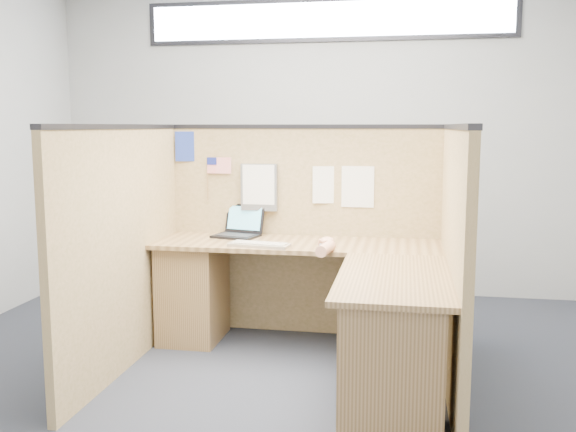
% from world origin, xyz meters
% --- Properties ---
extents(floor, '(5.00, 5.00, 0.00)m').
position_xyz_m(floor, '(0.00, 0.00, 0.00)').
color(floor, '#1F232C').
rests_on(floor, ground).
extents(wall_back, '(5.00, 0.00, 5.00)m').
position_xyz_m(wall_back, '(0.00, 2.25, 1.40)').
color(wall_back, '#A3A6A8').
rests_on(wall_back, floor).
extents(wall_front, '(5.00, 0.00, 5.00)m').
position_xyz_m(wall_front, '(0.00, -2.25, 1.40)').
color(wall_front, '#A3A6A8').
rests_on(wall_front, floor).
extents(clerestory_window, '(3.30, 0.04, 0.38)m').
position_xyz_m(clerestory_window, '(0.00, 2.23, 2.45)').
color(clerestory_window, '#232328').
rests_on(clerestory_window, wall_back).
extents(cubicle_partitions, '(2.06, 1.83, 1.53)m').
position_xyz_m(cubicle_partitions, '(0.00, 0.43, 0.77)').
color(cubicle_partitions, olive).
rests_on(cubicle_partitions, floor).
extents(l_desk, '(1.95, 1.75, 0.73)m').
position_xyz_m(l_desk, '(0.18, 0.29, 0.39)').
color(l_desk, brown).
rests_on(l_desk, floor).
extents(laptop, '(0.35, 0.36, 0.22)m').
position_xyz_m(laptop, '(-0.46, 0.86, 0.78)').
color(laptop, black).
rests_on(laptop, l_desk).
extents(keyboard, '(0.42, 0.19, 0.03)m').
position_xyz_m(keyboard, '(-0.22, 0.48, 0.74)').
color(keyboard, gray).
rests_on(keyboard, l_desk).
extents(mouse, '(0.12, 0.09, 0.05)m').
position_xyz_m(mouse, '(0.23, 0.51, 0.75)').
color(mouse, '#BABABE').
rests_on(mouse, l_desk).
extents(hand_forearm, '(0.11, 0.39, 0.08)m').
position_xyz_m(hand_forearm, '(0.24, 0.37, 0.77)').
color(hand_forearm, tan).
rests_on(hand_forearm, l_desk).
extents(blue_poster, '(0.16, 0.03, 0.22)m').
position_xyz_m(blue_poster, '(-0.88, 0.97, 1.37)').
color(blue_poster, navy).
rests_on(blue_poster, cubicle_partitions).
extents(american_flag, '(0.19, 0.01, 0.32)m').
position_xyz_m(american_flag, '(-0.65, 0.96, 1.22)').
color(american_flag, olive).
rests_on(american_flag, cubicle_partitions).
extents(file_holder, '(0.27, 0.05, 0.34)m').
position_xyz_m(file_holder, '(-0.32, 0.94, 1.08)').
color(file_holder, slate).
rests_on(file_holder, cubicle_partitions).
extents(paper_left, '(0.23, 0.01, 0.29)m').
position_xyz_m(paper_left, '(0.39, 0.97, 1.09)').
color(paper_left, white).
rests_on(paper_left, cubicle_partitions).
extents(paper_right, '(0.21, 0.04, 0.27)m').
position_xyz_m(paper_right, '(0.17, 0.97, 1.10)').
color(paper_right, white).
rests_on(paper_right, cubicle_partitions).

